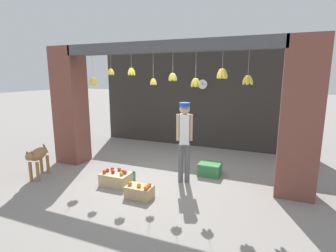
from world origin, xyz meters
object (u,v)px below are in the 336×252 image
(fruit_crate_apples, at_px, (116,178))
(produce_box_green, at_px, (210,169))
(fruit_crate_oranges, at_px, (140,191))
(wall_clock, at_px, (203,84))
(dog, at_px, (38,156))
(shopkeeper, at_px, (184,136))
(water_bottle, at_px, (134,177))

(fruit_crate_apples, xyz_separation_m, produce_box_green, (1.71, 1.31, 0.00))
(fruit_crate_oranges, bearing_deg, wall_clock, 88.06)
(produce_box_green, bearing_deg, wall_clock, 109.98)
(fruit_crate_oranges, relative_size, produce_box_green, 1.01)
(produce_box_green, bearing_deg, dog, -155.36)
(shopkeeper, bearing_deg, produce_box_green, -143.42)
(dog, bearing_deg, water_bottle, 84.06)
(fruit_crate_apples, distance_m, water_bottle, 0.40)
(fruit_crate_oranges, height_order, fruit_crate_apples, fruit_crate_apples)
(produce_box_green, relative_size, water_bottle, 2.13)
(fruit_crate_oranges, height_order, wall_clock, wall_clock)
(shopkeeper, xyz_separation_m, fruit_crate_apples, (-1.28, -0.70, -0.89))
(shopkeeper, relative_size, fruit_crate_oranges, 3.46)
(shopkeeper, relative_size, produce_box_green, 3.51)
(dog, distance_m, shopkeeper, 3.32)
(fruit_crate_apples, height_order, water_bottle, fruit_crate_apples)
(dog, height_order, fruit_crate_apples, dog)
(shopkeeper, distance_m, fruit_crate_oranges, 1.47)
(shopkeeper, distance_m, produce_box_green, 1.16)
(fruit_crate_oranges, bearing_deg, water_bottle, 127.35)
(water_bottle, height_order, wall_clock, wall_clock)
(fruit_crate_apples, xyz_separation_m, water_bottle, (0.27, 0.30, -0.03))
(fruit_crate_apples, height_order, wall_clock, wall_clock)
(water_bottle, bearing_deg, produce_box_green, 34.78)
(fruit_crate_apples, xyz_separation_m, wall_clock, (0.89, 3.58, 1.86))
(shopkeeper, xyz_separation_m, wall_clock, (-0.40, 2.88, 0.97))
(dog, height_order, wall_clock, wall_clock)
(fruit_crate_apples, relative_size, produce_box_green, 1.22)
(wall_clock, bearing_deg, dog, -124.89)
(shopkeeper, relative_size, fruit_crate_apples, 2.89)
(dog, relative_size, fruit_crate_apples, 1.50)
(water_bottle, relative_size, wall_clock, 0.74)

